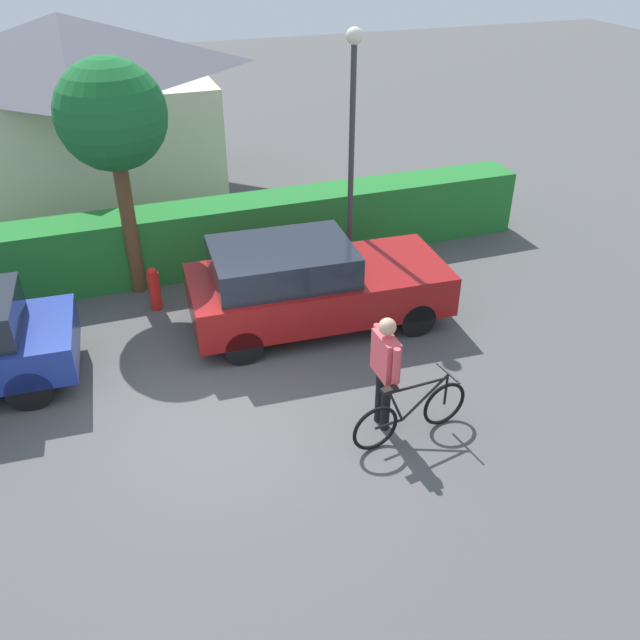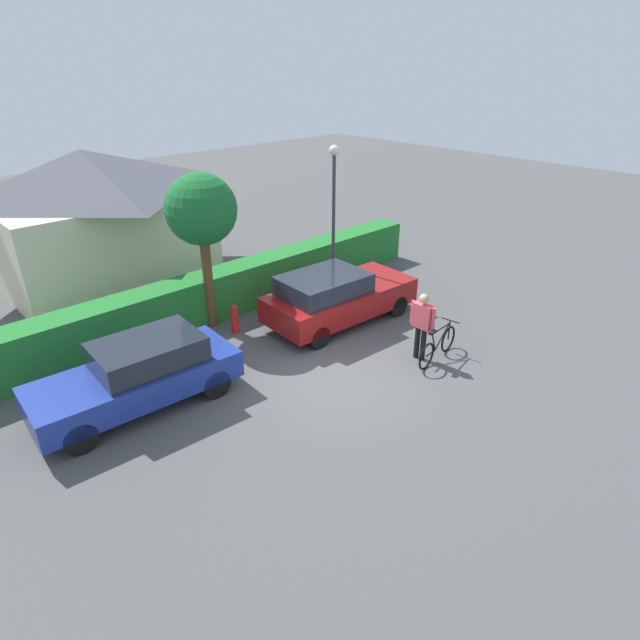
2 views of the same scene
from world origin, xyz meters
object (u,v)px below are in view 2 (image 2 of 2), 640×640
object	(u,v)px
bicycle	(438,346)
street_lamp	(334,203)
fire_hydrant	(235,318)
parked_car_far	(336,296)
person_rider	(422,321)
parked_car_near	(139,374)
tree_kerbside	(201,211)

from	to	relation	value
bicycle	street_lamp	size ratio (longest dim) A/B	0.39
fire_hydrant	parked_car_far	bearing A→B (deg)	-29.85
person_rider	fire_hydrant	world-z (taller)	person_rider
bicycle	fire_hydrant	bearing A→B (deg)	121.39
parked_car_far	fire_hydrant	world-z (taller)	parked_car_far
parked_car_far	street_lamp	xyz separation A→B (m)	(1.26, 1.43, 2.07)
parked_car_near	bicycle	distance (m)	6.82
bicycle	person_rider	world-z (taller)	person_rider
person_rider	bicycle	bearing A→B (deg)	-52.32
bicycle	tree_kerbside	size ratio (longest dim) A/B	0.43
fire_hydrant	street_lamp	bearing A→B (deg)	0.78
tree_kerbside	bicycle	bearing A→B (deg)	-60.79
parked_car_far	fire_hydrant	xyz separation A→B (m)	(-2.40, 1.38, -0.37)
fire_hydrant	parked_car_near	bearing A→B (deg)	-157.16
person_rider	parked_car_far	bearing A→B (deg)	91.78
person_rider	fire_hydrant	bearing A→B (deg)	120.84
bicycle	person_rider	size ratio (longest dim) A/B	1.03
tree_kerbside	parked_car_near	bearing A→B (deg)	-144.80
parked_car_near	bicycle	bearing A→B (deg)	-27.19
parked_car_near	fire_hydrant	xyz separation A→B (m)	(3.31, 1.39, -0.35)
person_rider	street_lamp	xyz separation A→B (m)	(1.17, 4.22, 1.85)
person_rider	fire_hydrant	size ratio (longest dim) A/B	2.11
parked_car_near	person_rider	size ratio (longest dim) A/B	2.50
parked_car_far	tree_kerbside	bearing A→B (deg)	140.33
street_lamp	tree_kerbside	size ratio (longest dim) A/B	1.08
tree_kerbside	parked_car_far	bearing A→B (deg)	-39.67
street_lamp	tree_kerbside	world-z (taller)	street_lamp
street_lamp	fire_hydrant	bearing A→B (deg)	-179.22
parked_car_near	person_rider	bearing A→B (deg)	-25.59
parked_car_far	fire_hydrant	distance (m)	2.80
parked_car_near	parked_car_far	size ratio (longest dim) A/B	0.98
bicycle	tree_kerbside	xyz separation A→B (m)	(-2.96, 5.30, 2.79)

